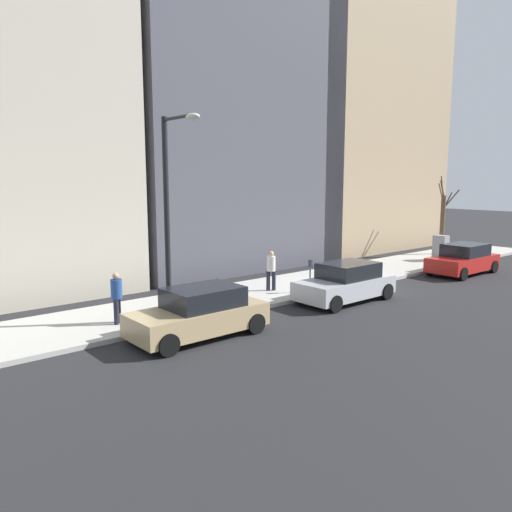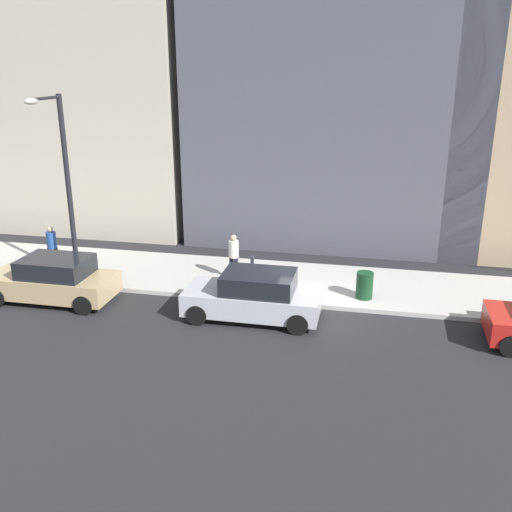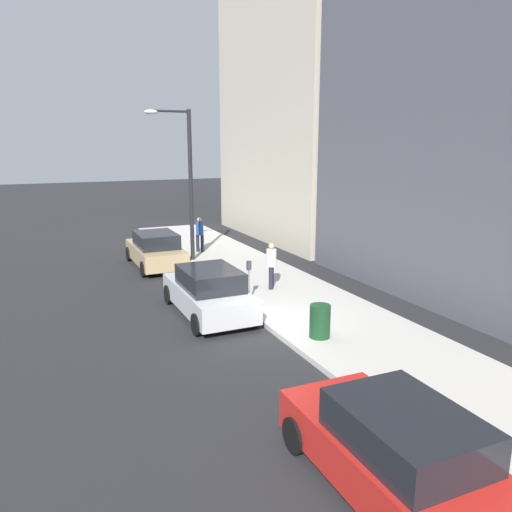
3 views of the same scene
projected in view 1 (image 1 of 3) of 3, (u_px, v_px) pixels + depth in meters
name	position (u px, v px, depth m)	size (l,w,h in m)	color
ground_plane	(351.00, 290.00, 21.47)	(120.00, 120.00, 0.00)	#232326
sidewalk	(317.00, 281.00, 22.96)	(4.00, 36.00, 0.15)	#B2AFA8
parked_car_red	(463.00, 260.00, 25.08)	(1.96, 4.22, 1.52)	red
parked_car_silver	(346.00, 283.00, 19.44)	(1.93, 4.20, 1.52)	#B7B7BC
parked_car_tan	(200.00, 313.00, 15.03)	(1.94, 4.21, 1.52)	tan
parking_meter	(310.00, 272.00, 20.32)	(0.14, 0.10, 1.35)	slate
utility_box	(441.00, 248.00, 28.40)	(0.83, 0.61, 1.43)	#A8A399
streetlamp	(171.00, 203.00, 15.56)	(1.97, 0.32, 6.50)	black
bare_tree	(443.00, 220.00, 30.70)	(1.41, 2.11, 4.79)	brown
trash_bin	(359.00, 269.00, 23.09)	(0.56, 0.56, 0.90)	#14381E
pedestrian_near_meter	(271.00, 268.00, 20.66)	(0.36, 0.37, 1.66)	#1E1E2D
pedestrian_midblock	(117.00, 295.00, 15.90)	(0.36, 0.36, 1.66)	#1E1E2D
office_tower_left	(320.00, 110.00, 35.96)	(12.97, 12.97, 19.35)	tan
office_block_center	(195.00, 129.00, 28.92)	(12.16, 12.16, 15.25)	#4C4C56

